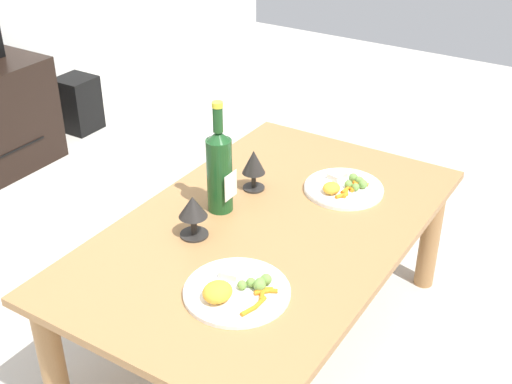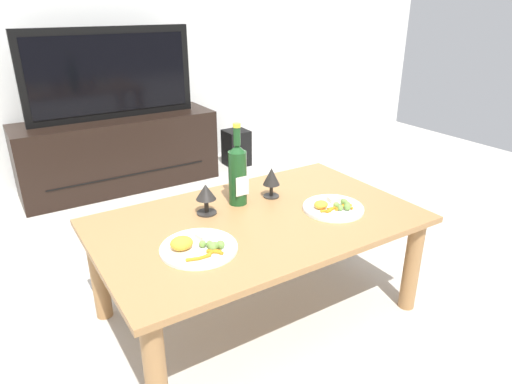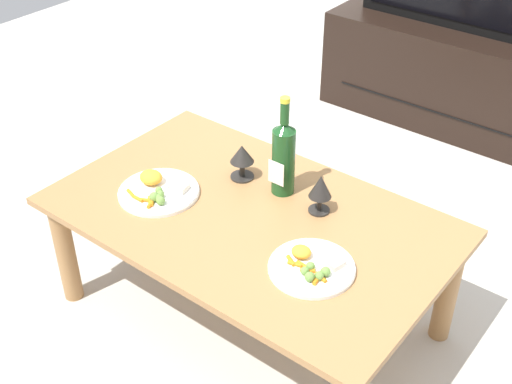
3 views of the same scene
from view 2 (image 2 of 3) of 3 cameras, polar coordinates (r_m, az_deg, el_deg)
ground_plane at (r=2.09m, az=0.21°, el=-14.68°), size 6.40×6.40×0.00m
dining_table at (r=1.88m, az=0.22°, el=-5.22°), size 1.30×0.80×0.46m
tv_stand at (r=3.45m, az=-16.81°, el=4.76°), size 1.38×0.43×0.52m
tv_screen at (r=3.32m, az=-17.93°, el=14.00°), size 1.15×0.05×0.61m
floor_speaker at (r=3.79m, az=-2.49°, el=5.60°), size 0.19×0.19×0.30m
wine_bottle at (r=1.93m, az=-2.34°, el=2.48°), size 0.08×0.08×0.36m
goblet_left at (r=1.86m, az=-6.34°, el=-0.25°), size 0.08×0.08×0.13m
goblet_right at (r=2.01m, az=1.96°, el=1.79°), size 0.08×0.08×0.14m
dinner_plate_left at (r=1.63m, az=-7.35°, el=-6.84°), size 0.28×0.28×0.06m
dinner_plate_right at (r=1.94m, az=9.70°, el=-1.88°), size 0.26×0.26×0.05m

